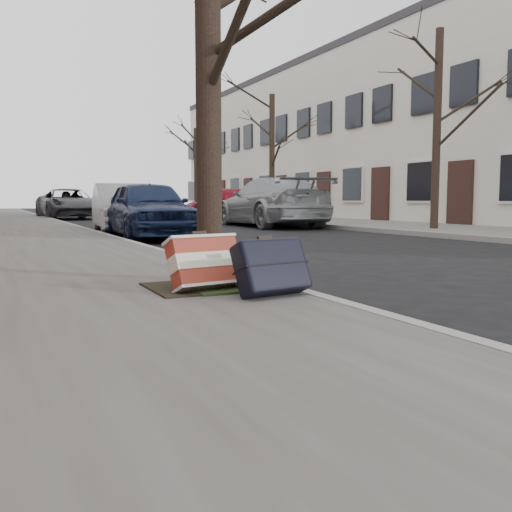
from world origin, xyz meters
name	(u,v)px	position (x,y,z in m)	size (l,w,h in m)	color
ground	(475,306)	(0.00, 0.00, 0.00)	(120.00, 120.00, 0.00)	black
far_sidewalk	(321,222)	(7.80, 15.00, 0.06)	(4.00, 70.00, 0.12)	gray
house_far	(417,136)	(13.15, 16.00, 3.60)	(6.70, 40.00, 7.20)	beige
dirt_patch	(199,287)	(-2.00, 1.20, 0.13)	(0.85, 0.85, 0.01)	black
street_tree	(208,12)	(-1.78, 1.52, 2.56)	(0.23, 0.23, 4.88)	black
suitcase_red	(205,263)	(-2.00, 1.03, 0.36)	(0.61, 0.17, 0.44)	maroon
suitcase_navy	(271,266)	(-1.62, 0.56, 0.36)	(0.61, 0.20, 0.44)	black
car_near_front	(148,209)	(-0.31, 9.38, 0.67)	(1.59, 3.96, 1.35)	#152143
car_near_mid	(124,208)	(-0.26, 12.19, 0.67)	(1.41, 4.05, 1.33)	#B4B7BC
car_near_back	(68,204)	(-0.23, 24.17, 0.70)	(2.32, 5.04, 1.40)	#3B3A40
car_far_front	(270,203)	(4.79, 13.32, 0.79)	(2.22, 5.45, 1.58)	#969A9D
car_far_back	(223,204)	(4.66, 17.18, 0.71)	(1.67, 4.14, 1.41)	maroon
tree_far_a	(437,130)	(7.20, 8.33, 2.72)	(0.21, 0.21, 5.20)	black
tree_far_b	(272,157)	(7.20, 17.98, 2.67)	(0.23, 0.23, 5.10)	black
tree_far_c	(196,171)	(7.20, 27.53, 2.51)	(0.23, 0.23, 4.79)	black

